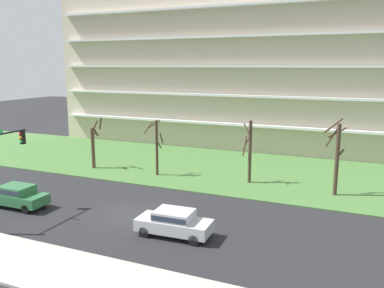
{
  "coord_description": "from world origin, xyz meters",
  "views": [
    {
      "loc": [
        14.21,
        -21.87,
        9.84
      ],
      "look_at": [
        2.07,
        6.0,
        3.88
      ],
      "focal_mm": 37.65,
      "sensor_mm": 36.0,
      "label": 1
    }
  ],
  "objects_px": {
    "tree_left": "(157,146)",
    "sedan_green_center_left": "(17,195)",
    "tree_center": "(249,151)",
    "sedan_silver_near_left": "(174,222)",
    "tree_right": "(337,156)",
    "tree_far_left": "(94,144)"
  },
  "relations": [
    {
      "from": "tree_left",
      "to": "sedan_green_center_left",
      "type": "relative_size",
      "value": 1.14
    },
    {
      "from": "tree_center",
      "to": "sedan_silver_near_left",
      "type": "xyz_separation_m",
      "value": [
        -1.06,
        -12.24,
        -1.94
      ]
    },
    {
      "from": "tree_center",
      "to": "sedan_silver_near_left",
      "type": "bearing_deg",
      "value": -94.93
    },
    {
      "from": "tree_center",
      "to": "tree_right",
      "type": "height_order",
      "value": "tree_right"
    },
    {
      "from": "tree_right",
      "to": "sedan_green_center_left",
      "type": "distance_m",
      "value": 23.52
    },
    {
      "from": "tree_left",
      "to": "sedan_green_center_left",
      "type": "bearing_deg",
      "value": -114.38
    },
    {
      "from": "sedan_green_center_left",
      "to": "tree_center",
      "type": "bearing_deg",
      "value": 41.29
    },
    {
      "from": "sedan_green_center_left",
      "to": "sedan_silver_near_left",
      "type": "bearing_deg",
      "value": -1.21
    },
    {
      "from": "sedan_silver_near_left",
      "to": "tree_far_left",
      "type": "bearing_deg",
      "value": 138.94
    },
    {
      "from": "sedan_silver_near_left",
      "to": "tree_left",
      "type": "bearing_deg",
      "value": 120.09
    },
    {
      "from": "tree_left",
      "to": "sedan_green_center_left",
      "type": "height_order",
      "value": "tree_left"
    },
    {
      "from": "tree_far_left",
      "to": "tree_left",
      "type": "height_order",
      "value": "tree_left"
    },
    {
      "from": "tree_center",
      "to": "sedan_silver_near_left",
      "type": "relative_size",
      "value": 1.2
    },
    {
      "from": "tree_far_left",
      "to": "tree_right",
      "type": "distance_m",
      "value": 21.97
    },
    {
      "from": "sedan_silver_near_left",
      "to": "tree_center",
      "type": "bearing_deg",
      "value": 82.44
    },
    {
      "from": "tree_left",
      "to": "tree_right",
      "type": "distance_m",
      "value": 15.21
    },
    {
      "from": "tree_left",
      "to": "tree_far_left",
      "type": "bearing_deg",
      "value": -178.74
    },
    {
      "from": "tree_center",
      "to": "sedan_green_center_left",
      "type": "relative_size",
      "value": 1.21
    },
    {
      "from": "tree_left",
      "to": "tree_center",
      "type": "xyz_separation_m",
      "value": [
        8.27,
        1.02,
        0.03
      ]
    },
    {
      "from": "tree_center",
      "to": "tree_far_left",
      "type": "bearing_deg",
      "value": -175.57
    },
    {
      "from": "tree_left",
      "to": "sedan_green_center_left",
      "type": "distance_m",
      "value": 12.47
    },
    {
      "from": "tree_right",
      "to": "sedan_green_center_left",
      "type": "relative_size",
      "value": 1.33
    }
  ]
}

